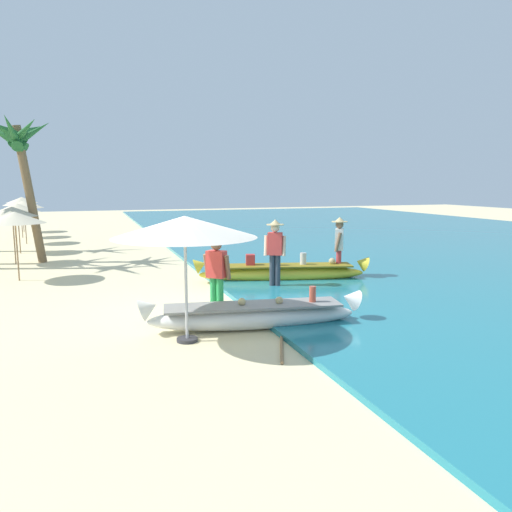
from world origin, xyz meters
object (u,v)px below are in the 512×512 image
at_px(boat_yellow_midground, 282,272).
at_px(paddle, 282,339).
at_px(patio_umbrella_large, 185,227).
at_px(person_tourist_customer, 217,275).
at_px(boat_white_foreground, 253,315).
at_px(person_vendor_hatted, 275,249).
at_px(person_vendor_assistant, 339,244).
at_px(palm_tree_mid_cluster, 19,145).

distance_m(boat_yellow_midground, paddle, 5.06).
bearing_deg(patio_umbrella_large, person_tourist_customer, 52.91).
distance_m(boat_white_foreground, person_vendor_hatted, 3.52).
bearing_deg(person_vendor_assistant, palm_tree_mid_cluster, 145.14).
relative_size(patio_umbrella_large, palm_tree_mid_cluster, 0.50).
relative_size(person_vendor_hatted, patio_umbrella_large, 0.74).
bearing_deg(patio_umbrella_large, boat_yellow_midground, 50.35).
bearing_deg(paddle, boat_white_foreground, 105.01).
relative_size(person_vendor_hatted, person_tourist_customer, 1.10).
xyz_separation_m(boat_white_foreground, boat_yellow_midground, (2.13, 3.84, 0.01)).
xyz_separation_m(person_tourist_customer, person_vendor_assistant, (4.25, 2.87, 0.10)).
distance_m(boat_white_foreground, boat_yellow_midground, 4.39).
height_order(boat_white_foreground, person_tourist_customer, person_tourist_customer).
relative_size(boat_white_foreground, palm_tree_mid_cluster, 0.86).
distance_m(person_vendor_assistant, palm_tree_mid_cluster, 10.83).
relative_size(person_tourist_customer, patio_umbrella_large, 0.67).
height_order(person_vendor_hatted, person_vendor_assistant, person_vendor_hatted).
height_order(patio_umbrella_large, palm_tree_mid_cluster, palm_tree_mid_cluster).
bearing_deg(paddle, boat_yellow_midground, 67.80).
relative_size(boat_yellow_midground, paddle, 2.81).
bearing_deg(boat_white_foreground, person_vendor_hatted, 61.98).
relative_size(boat_white_foreground, person_vendor_hatted, 2.36).
distance_m(boat_yellow_midground, person_vendor_hatted, 1.23).
bearing_deg(boat_yellow_midground, person_vendor_hatted, -122.83).
bearing_deg(boat_white_foreground, paddle, -74.99).
xyz_separation_m(boat_white_foreground, paddle, (0.23, -0.84, -0.23)).
bearing_deg(paddle, person_tourist_customer, 114.49).
bearing_deg(boat_white_foreground, patio_umbrella_large, -166.35).
height_order(boat_yellow_midground, paddle, boat_yellow_midground).
bearing_deg(person_vendor_hatted, boat_yellow_midground, 57.17).
xyz_separation_m(boat_white_foreground, person_vendor_hatted, (1.61, 3.03, 0.77)).
bearing_deg(boat_yellow_midground, patio_umbrella_large, -129.65).
height_order(boat_yellow_midground, person_vendor_hatted, person_vendor_hatted).
bearing_deg(person_tourist_customer, paddle, -65.51).
bearing_deg(person_tourist_customer, palm_tree_mid_cluster, 116.02).
bearing_deg(paddle, person_vendor_hatted, 70.28).
xyz_separation_m(person_vendor_hatted, paddle, (-1.39, -3.87, -1.00)).
height_order(person_tourist_customer, palm_tree_mid_cluster, palm_tree_mid_cluster).
distance_m(boat_white_foreground, palm_tree_mid_cluster, 11.33).
xyz_separation_m(boat_yellow_midground, person_vendor_hatted, (-0.52, -0.81, 0.77)).
bearing_deg(palm_tree_mid_cluster, boat_yellow_midground, -39.61).
bearing_deg(person_vendor_hatted, person_vendor_assistant, 15.46).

